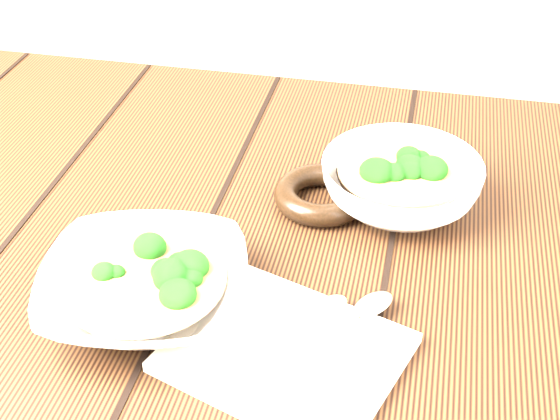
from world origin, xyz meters
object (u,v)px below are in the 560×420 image
Objects in this scene: trivet at (321,195)px; napkin at (285,352)px; soup_bowl_front at (144,288)px; soup_bowl_back at (401,183)px; table at (223,324)px.

trivet is 0.55× the size of napkin.
soup_bowl_front is 1.20× the size of soup_bowl_back.
soup_bowl_front reaches higher than table.
soup_bowl_front reaches higher than napkin.
soup_bowl_back is (0.22, 0.22, 0.00)m from soup_bowl_front.
napkin is at bearing -88.08° from trivet.
trivet is (0.09, 0.09, 0.13)m from table.
trivet is (-0.09, -0.02, -0.02)m from soup_bowl_back.
soup_bowl_front is at bearing -134.82° from soup_bowl_back.
napkin is at bearing -54.73° from table.
table is 0.26m from soup_bowl_back.
table is 11.20× the size of trivet.
table is 6.38× the size of soup_bowl_back.
soup_bowl_back reaches higher than soup_bowl_front.
soup_bowl_back reaches higher than table.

